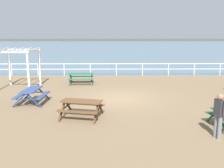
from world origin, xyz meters
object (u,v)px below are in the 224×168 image
at_px(lattice_pergola, 18,59).
at_px(visitor, 219,113).
at_px(picnic_table_near_left, 32,93).
at_px(picnic_table_mid_centre, 81,76).
at_px(picnic_table_far_left, 82,105).

bearing_deg(lattice_pergola, visitor, -36.96).
distance_m(visitor, lattice_pergola, 13.17).
height_order(picnic_table_near_left, visitor, visitor).
bearing_deg(picnic_table_mid_centre, visitor, -60.91).
bearing_deg(picnic_table_far_left, picnic_table_mid_centre, 109.01).
bearing_deg(visitor, picnic_table_near_left, 131.05).
bearing_deg(picnic_table_far_left, picnic_table_near_left, 153.94).
xyz_separation_m(picnic_table_near_left, picnic_table_far_left, (2.93, -2.35, 0.00)).
bearing_deg(lattice_pergola, picnic_table_near_left, -59.15).
bearing_deg(picnic_table_near_left, picnic_table_far_left, -125.76).
bearing_deg(picnic_table_mid_centre, picnic_table_near_left, -114.00).
bearing_deg(picnic_table_mid_centre, lattice_pergola, -162.34).
relative_size(picnic_table_near_left, picnic_table_mid_centre, 1.01).
distance_m(picnic_table_far_left, lattice_pergola, 7.95).
height_order(picnic_table_far_left, visitor, visitor).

